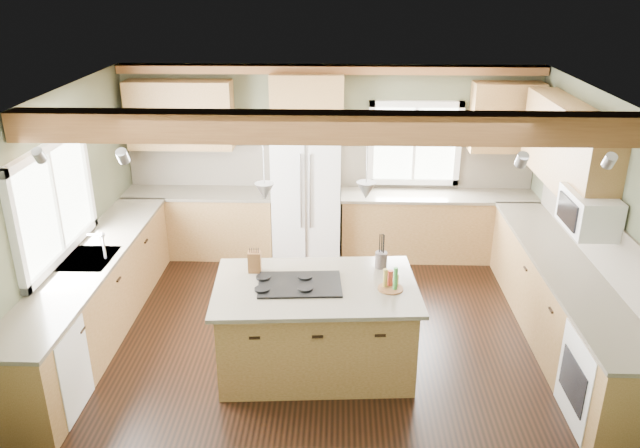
{
  "coord_description": "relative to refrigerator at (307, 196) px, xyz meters",
  "views": [
    {
      "loc": [
        0.13,
        -5.81,
        3.75
      ],
      "look_at": [
        -0.06,
        0.3,
        1.24
      ],
      "focal_mm": 35.0,
      "sensor_mm": 36.0,
      "label": 1
    }
  ],
  "objects": [
    {
      "name": "upper_cab_over_fridge",
      "position": [
        -0.0,
        0.21,
        1.25
      ],
      "size": [
        0.96,
        0.35,
        0.7
      ],
      "primitive_type": "cube",
      "color": "brown",
      "rests_on": "wall_back"
    },
    {
      "name": "counter_left",
      "position": [
        -2.2,
        -2.07,
        0.0
      ],
      "size": [
        0.64,
        3.74,
        0.04
      ],
      "primitive_type": "cube",
      "color": "#484135",
      "rests_on": "base_cab_left"
    },
    {
      "name": "faucet",
      "position": [
        -2.02,
        -2.07,
        0.15
      ],
      "size": [
        0.02,
        0.02,
        0.28
      ],
      "primitive_type": "cylinder",
      "color": "#B2B2B7",
      "rests_on": "sink"
    },
    {
      "name": "base_cab_right",
      "position": [
        2.8,
        -2.07,
        -0.46
      ],
      "size": [
        0.6,
        3.7,
        0.88
      ],
      "primitive_type": "cube",
      "color": "brown",
      "rests_on": "floor"
    },
    {
      "name": "upper_cab_right",
      "position": [
        2.92,
        -1.22,
        1.05
      ],
      "size": [
        0.35,
        2.2,
        0.9
      ],
      "primitive_type": "cube",
      "color": "brown",
      "rests_on": "wall_right"
    },
    {
      "name": "base_cab_back_left",
      "position": [
        -1.49,
        0.08,
        -0.46
      ],
      "size": [
        2.02,
        0.6,
        0.88
      ],
      "primitive_type": "cube",
      "color": "brown",
      "rests_on": "floor"
    },
    {
      "name": "bottle_tray",
      "position": [
        0.93,
        -2.65,
        0.13
      ],
      "size": [
        0.32,
        0.32,
        0.22
      ],
      "primitive_type": null,
      "rotation": [
        0.0,
        0.0,
        0.38
      ],
      "color": "brown",
      "rests_on": "island_top"
    },
    {
      "name": "backsplash_right",
      "position": [
        3.08,
        -2.07,
        0.31
      ],
      "size": [
        0.03,
        3.7,
        0.58
      ],
      "primitive_type": "cube",
      "color": "brown",
      "rests_on": "wall_right"
    },
    {
      "name": "pendant_left",
      "position": [
        -0.24,
        -2.62,
        0.98
      ],
      "size": [
        0.18,
        0.18,
        0.16
      ],
      "primitive_type": "cone",
      "rotation": [
        3.14,
        0.0,
        0.0
      ],
      "color": "#B2B2B7",
      "rests_on": "ceiling"
    },
    {
      "name": "wall_left",
      "position": [
        -2.5,
        -2.12,
        0.4
      ],
      "size": [
        0.0,
        5.0,
        5.0
      ],
      "primitive_type": "plane",
      "rotation": [
        1.57,
        0.0,
        1.57
      ],
      "color": "#424732",
      "rests_on": "ground"
    },
    {
      "name": "cooktop",
      "position": [
        0.07,
        -2.6,
        0.03
      ],
      "size": [
        0.83,
        0.58,
        0.02
      ],
      "primitive_type": "cube",
      "rotation": [
        0.0,
        0.0,
        0.07
      ],
      "color": "black",
      "rests_on": "island_top"
    },
    {
      "name": "base_cab_back_right",
      "position": [
        1.79,
        0.08,
        -0.46
      ],
      "size": [
        2.62,
        0.6,
        0.88
      ],
      "primitive_type": "cube",
      "color": "brown",
      "rests_on": "floor"
    },
    {
      "name": "floor",
      "position": [
        0.3,
        -2.12,
        -0.9
      ],
      "size": [
        5.6,
        5.6,
        0.0
      ],
      "primitive_type": "plane",
      "color": "black",
      "rests_on": "ground"
    },
    {
      "name": "upper_cab_back_corner",
      "position": [
        2.6,
        0.21,
        1.05
      ],
      "size": [
        0.9,
        0.35,
        0.9
      ],
      "primitive_type": "cube",
      "color": "brown",
      "rests_on": "wall_back"
    },
    {
      "name": "counter_back_right",
      "position": [
        1.79,
        0.08,
        0.0
      ],
      "size": [
        2.66,
        0.64,
        0.04
      ],
      "primitive_type": "cube",
      "color": "#484135",
      "rests_on": "base_cab_back_right"
    },
    {
      "name": "soffit_trim",
      "position": [
        0.3,
        0.28,
        1.64
      ],
      "size": [
        5.55,
        0.2,
        0.1
      ],
      "primitive_type": "cube",
      "color": "brown",
      "rests_on": "ceiling"
    },
    {
      "name": "window_left",
      "position": [
        -2.48,
        -2.07,
        0.65
      ],
      "size": [
        0.04,
        1.6,
        1.05
      ],
      "primitive_type": "cube",
      "color": "white",
      "rests_on": "wall_left"
    },
    {
      "name": "backsplash_back",
      "position": [
        0.3,
        0.36,
        0.31
      ],
      "size": [
        5.58,
        0.03,
        0.58
      ],
      "primitive_type": "cube",
      "color": "brown",
      "rests_on": "wall_back"
    },
    {
      "name": "island_top",
      "position": [
        0.22,
        -2.59,
        0.0
      ],
      "size": [
        2.04,
        1.38,
        0.04
      ],
      "primitive_type": "cube",
      "rotation": [
        0.0,
        0.0,
        0.07
      ],
      "color": "#484135",
      "rests_on": "island"
    },
    {
      "name": "upper_cab_back_left",
      "position": [
        -1.69,
        0.21,
        1.05
      ],
      "size": [
        1.4,
        0.35,
        0.9
      ],
      "primitive_type": "cube",
      "color": "brown",
      "rests_on": "wall_back"
    },
    {
      "name": "wall_back",
      "position": [
        0.3,
        0.38,
        0.4
      ],
      "size": [
        5.6,
        0.0,
        5.6
      ],
      "primitive_type": "plane",
      "rotation": [
        1.57,
        0.0,
        0.0
      ],
      "color": "#424732",
      "rests_on": "ground"
    },
    {
      "name": "microwave",
      "position": [
        2.88,
        -2.17,
        0.65
      ],
      "size": [
        0.4,
        0.7,
        0.38
      ],
      "primitive_type": "cube",
      "color": "white",
      "rests_on": "wall_right"
    },
    {
      "name": "dishwasher",
      "position": [
        -2.19,
        -3.37,
        -0.47
      ],
      "size": [
        0.6,
        0.6,
        0.84
      ],
      "primitive_type": "cube",
      "color": "white",
      "rests_on": "floor"
    },
    {
      "name": "base_cab_left",
      "position": [
        -2.2,
        -2.07,
        -0.46
      ],
      "size": [
        0.6,
        3.7,
        0.88
      ],
      "primitive_type": "cube",
      "color": "brown",
      "rests_on": "floor"
    },
    {
      "name": "counter_right",
      "position": [
        2.8,
        -2.07,
        0.0
      ],
      "size": [
        0.64,
        3.74,
        0.04
      ],
      "primitive_type": "cube",
      "color": "#484135",
      "rests_on": "base_cab_right"
    },
    {
      "name": "sink",
      "position": [
        -2.2,
        -2.07,
        0.01
      ],
      "size": [
        0.5,
        0.65,
        0.03
      ],
      "primitive_type": "cube",
      "color": "#262628",
      "rests_on": "counter_left"
    },
    {
      "name": "refrigerator",
      "position": [
        0.0,
        0.0,
        0.0
      ],
      "size": [
        0.9,
        0.74,
        1.8
      ],
      "primitive_type": "cube",
      "color": "white",
      "rests_on": "floor"
    },
    {
      "name": "wall_right",
      "position": [
        3.1,
        -2.12,
        0.4
      ],
      "size": [
        0.0,
        5.0,
        5.0
      ],
      "primitive_type": "plane",
      "rotation": [
        1.57,
        0.0,
        -1.57
      ],
      "color": "#424732",
      "rests_on": "ground"
    },
    {
      "name": "island",
      "position": [
        0.22,
        -2.59,
        -0.46
      ],
      "size": [
        1.91,
        1.25,
        0.88
      ],
      "primitive_type": "cube",
      "rotation": [
        0.0,
        0.0,
        0.07
      ],
      "color": "brown",
      "rests_on": "floor"
    },
    {
      "name": "utensil_crock",
      "position": [
        0.87,
        -2.18,
        0.1
      ],
      "size": [
        0.16,
        0.16,
        0.17
      ],
      "primitive_type": "cylinder",
      "rotation": [
        0.0,
        0.0,
        0.33
      ],
      "color": "#3B352F",
      "rests_on": "island_top"
    },
    {
      "name": "window_back",
      "position": [
        1.45,
        0.36,
        0.65
      ],
      "size": [
        1.1,
        0.04,
        1.0
      ],
      "primitive_type": "cube",
      "color": "white",
      "rests_on": "wall_back"
    },
    {
      "name": "knife_block",
      "position": [
        -0.41,
        -2.32,
        0.13
      ],
      "size": [
        0.13,
        0.1,
        0.21
      ],
      "primitive_type": "cube",
      "rotation": [
        0.0,
        0.0,
        0.04
      ],
      "color": "brown",
      "rests_on": "island_top"
    },
    {
      "name": "counter_back_left",
      "position": [
        -1.49,
        0.08,
        0.0
      ],
      "size": [
        2.06,
        0.64,
        0.04
      ],
      "primitive_type": "cube",
      "color": "#484135",
      "rests_on": "base_cab_back_left"
    },
    {
      "name": "oven",
      "position": [
        2.79,
        -3.37,
        -0.47
      ],
      "size": [
        0.6,
        0.72,
        0.84
      ],
      "primitive_type": "cube",
      "color": "white",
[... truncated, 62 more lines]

